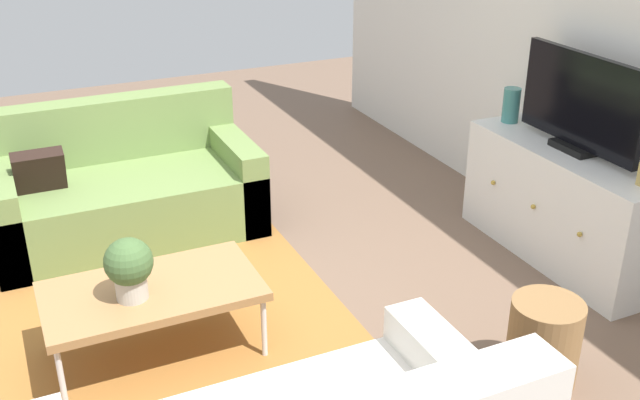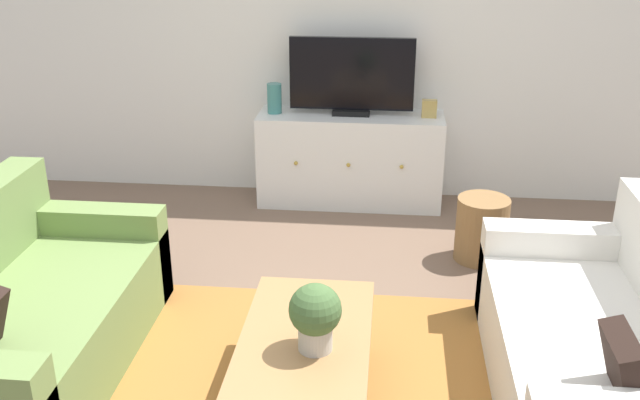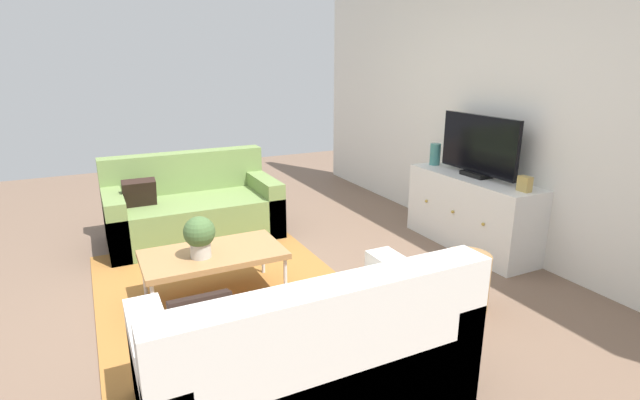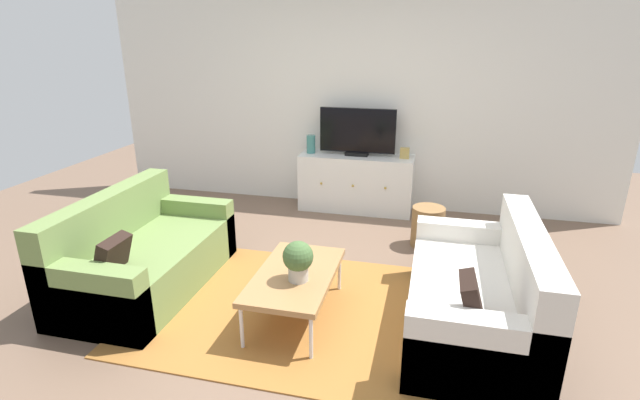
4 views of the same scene
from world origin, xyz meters
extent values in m
plane|color=brown|center=(0.00, 0.00, 0.00)|extent=(10.00, 10.00, 0.00)
cube|color=silver|center=(0.00, 2.55, 1.35)|extent=(6.40, 0.12, 2.70)
cube|color=#9E662D|center=(0.00, -0.15, 0.01)|extent=(2.50, 1.90, 0.01)
cube|color=olive|center=(-1.35, -0.10, 0.21)|extent=(0.90, 1.67, 0.43)
cube|color=olive|center=(-1.70, -0.10, 0.42)|extent=(0.20, 1.67, 0.84)
cube|color=olive|center=(-1.35, 0.64, 0.29)|extent=(0.90, 0.18, 0.58)
cube|color=olive|center=(-1.35, -0.84, 0.29)|extent=(0.90, 0.18, 0.58)
cube|color=black|center=(-1.30, -0.60, 0.55)|extent=(0.19, 0.30, 0.32)
cube|color=silver|center=(1.35, -0.10, 0.21)|extent=(0.90, 1.67, 0.43)
cube|color=silver|center=(1.70, -0.10, 0.42)|extent=(0.20, 1.67, 0.84)
cube|color=silver|center=(1.35, 0.64, 0.29)|extent=(0.90, 0.18, 0.58)
cube|color=silver|center=(1.35, -0.84, 0.29)|extent=(0.90, 0.18, 0.58)
cube|color=black|center=(1.30, -0.60, 0.55)|extent=(0.18, 0.30, 0.32)
cube|color=#A37547|center=(0.03, -0.25, 0.37)|extent=(0.59, 1.04, 0.04)
cylinder|color=silver|center=(-0.23, -0.73, 0.17)|extent=(0.03, 0.03, 0.34)
cylinder|color=silver|center=(0.28, -0.73, 0.17)|extent=(0.03, 0.03, 0.34)
cylinder|color=silver|center=(-0.23, 0.24, 0.17)|extent=(0.03, 0.03, 0.34)
cylinder|color=silver|center=(0.28, 0.24, 0.17)|extent=(0.03, 0.03, 0.34)
cylinder|color=#B7B2A8|center=(0.08, -0.35, 0.44)|extent=(0.15, 0.15, 0.11)
sphere|color=#426033|center=(0.08, -0.35, 0.58)|extent=(0.23, 0.23, 0.23)
cube|color=white|center=(0.07, 2.27, 0.35)|extent=(1.40, 0.44, 0.71)
sphere|color=#B79338|center=(-0.32, 2.04, 0.39)|extent=(0.03, 0.03, 0.03)
sphere|color=#B79338|center=(0.07, 2.04, 0.39)|extent=(0.03, 0.03, 0.03)
sphere|color=#B79338|center=(0.47, 2.04, 0.39)|extent=(0.03, 0.03, 0.03)
cube|color=black|center=(0.07, 2.29, 0.73)|extent=(0.28, 0.16, 0.04)
cube|color=black|center=(0.07, 2.29, 1.02)|extent=(0.93, 0.04, 0.54)
cylinder|color=teal|center=(-0.51, 2.27, 0.82)|extent=(0.11, 0.11, 0.23)
cube|color=tan|center=(0.66, 2.27, 0.77)|extent=(0.11, 0.07, 0.13)
cylinder|color=olive|center=(0.99, 1.38, 0.21)|extent=(0.34, 0.34, 0.43)
camera|label=1|loc=(3.19, -0.80, 2.30)|focal=41.89mm
camera|label=2|loc=(0.37, -2.98, 2.19)|focal=40.32mm
camera|label=3|loc=(3.38, -1.00, 1.80)|focal=26.86mm
camera|label=4|loc=(0.99, -3.36, 2.13)|focal=26.60mm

